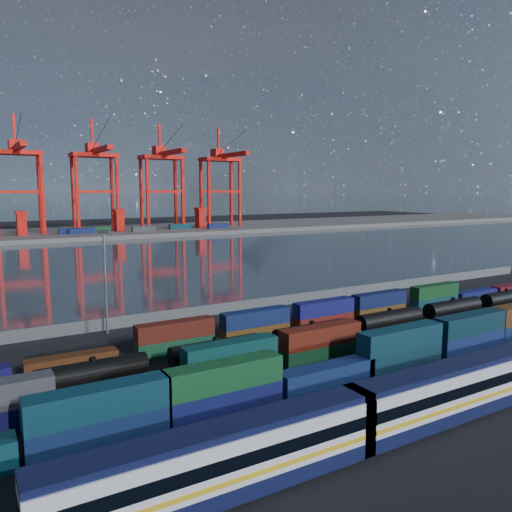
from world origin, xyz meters
TOP-DOWN VIEW (x-y plane):
  - ground at (0.00, 0.00)m, footprint 700.00×700.00m
  - harbor_water at (0.00, 105.00)m, footprint 700.00×700.00m
  - far_quay at (0.00, 210.00)m, footprint 700.00×70.00m
  - passenger_train at (-7.54, -21.95)m, footprint 79.25×3.36m
  - container_row_south at (-18.75, -9.27)m, footprint 127.40×2.57m
  - container_row_mid at (-0.33, -2.38)m, footprint 141.44×2.40m
  - container_row_north at (1.40, 10.52)m, footprint 114.66×2.26m
  - tanker_string at (24.82, 3.62)m, footprint 136.78×2.74m
  - waterfront_fence at (-0.00, 28.00)m, footprint 160.12×0.12m
  - yard_light_mast at (-30.00, 26.00)m, footprint 1.60×0.40m
  - gantry_cranes at (-7.50, 203.47)m, footprint 197.14×42.50m
  - quay_containers at (-11.00, 195.46)m, footprint 172.58×10.99m
  - straddle_carriers at (-2.50, 200.00)m, footprint 140.00×7.00m

SIDE VIEW (x-z plane):
  - ground at x=0.00m, z-range 0.00..0.00m
  - harbor_water at x=0.00m, z-range 0.01..0.01m
  - far_quay at x=0.00m, z-range 0.00..2.00m
  - waterfront_fence at x=0.00m, z-range -0.10..2.10m
  - container_row_mid at x=-0.33m, z-range -0.69..4.43m
  - tanker_string at x=24.82m, z-range 0.01..3.93m
  - container_row_north at x=1.40m, z-range -0.34..4.47m
  - container_row_south at x=-18.75m, z-range -0.15..5.33m
  - passenger_train at x=-7.54m, z-range 0.02..5.79m
  - quay_containers at x=-11.00m, z-range 2.00..4.60m
  - straddle_carriers at x=-2.50m, z-range 2.27..13.37m
  - yard_light_mast at x=-30.00m, z-range 1.00..17.60m
  - gantry_cranes at x=-7.50m, z-range 6.50..64.06m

